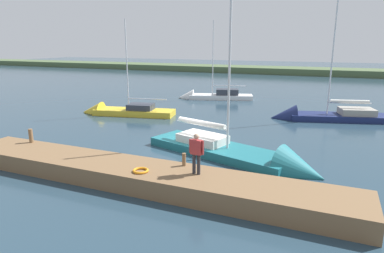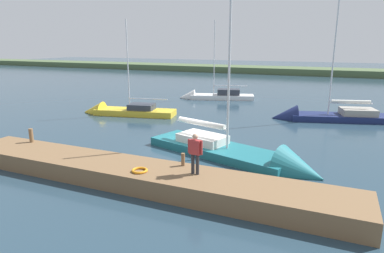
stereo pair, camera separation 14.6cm
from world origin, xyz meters
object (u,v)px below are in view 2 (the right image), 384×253
at_px(mooring_post_far, 31,135).
at_px(sailboat_far_right, 321,118).
at_px(person_on_dock, 195,151).
at_px(mooring_post_near, 183,159).
at_px(sailboat_outer_mooring, 247,159).
at_px(sailboat_inner_slip, 211,97).
at_px(sailboat_behind_pier, 121,113).
at_px(life_ring_buoy, 140,170).

relative_size(mooring_post_far, sailboat_far_right, 0.07).
bearing_deg(person_on_dock, mooring_post_near, 55.35).
height_order(sailboat_outer_mooring, person_on_dock, sailboat_outer_mooring).
xyz_separation_m(mooring_post_near, sailboat_outer_mooring, (-1.83, -3.81, -0.95)).
relative_size(sailboat_inner_slip, sailboat_behind_pier, 1.04).
relative_size(sailboat_inner_slip, person_on_dock, 5.37).
relative_size(life_ring_buoy, sailboat_far_right, 0.06).
bearing_deg(sailboat_outer_mooring, sailboat_inner_slip, 132.23).
distance_m(sailboat_inner_slip, sailboat_far_right, 13.10).
bearing_deg(mooring_post_near, sailboat_far_right, -107.19).
distance_m(sailboat_behind_pier, person_on_dock, 16.74).
relative_size(mooring_post_near, person_on_dock, 0.33).
height_order(sailboat_inner_slip, person_on_dock, sailboat_inner_slip).
bearing_deg(mooring_post_far, sailboat_far_right, -131.33).
distance_m(mooring_post_near, sailboat_outer_mooring, 4.33).
distance_m(sailboat_outer_mooring, person_on_dock, 4.87).
height_order(life_ring_buoy, sailboat_behind_pier, sailboat_behind_pier).
bearing_deg(sailboat_far_right, life_ring_buoy, 54.53).
distance_m(sailboat_inner_slip, sailboat_behind_pier, 11.53).
xyz_separation_m(mooring_post_near, sailboat_behind_pier, (10.97, -11.06, -0.94)).
distance_m(mooring_post_far, sailboat_behind_pier, 11.31).
xyz_separation_m(mooring_post_near, life_ring_buoy, (1.34, 1.34, -0.23)).
bearing_deg(mooring_post_near, life_ring_buoy, 44.93).
bearing_deg(person_on_dock, sailboat_behind_pier, 48.96).
relative_size(sailboat_outer_mooring, sailboat_far_right, 0.98).
bearing_deg(sailboat_behind_pier, person_on_dock, 123.45).
xyz_separation_m(sailboat_outer_mooring, person_on_dock, (0.99, 4.48, 1.64)).
height_order(sailboat_far_right, sailboat_behind_pier, sailboat_far_right).
bearing_deg(sailboat_outer_mooring, life_ring_buoy, -104.91).
bearing_deg(sailboat_outer_mooring, mooring_post_near, -98.93).
bearing_deg(sailboat_far_right, person_on_dock, 60.80).
bearing_deg(sailboat_behind_pier, sailboat_inner_slip, -123.43).
xyz_separation_m(life_ring_buoy, person_on_dock, (-2.19, -0.67, 0.92)).
height_order(mooring_post_near, sailboat_inner_slip, sailboat_inner_slip).
xyz_separation_m(mooring_post_far, sailboat_inner_slip, (-2.16, -21.78, -0.98)).
height_order(sailboat_outer_mooring, sailboat_inner_slip, sailboat_outer_mooring).
bearing_deg(sailboat_outer_mooring, mooring_post_far, -143.65).
distance_m(sailboat_outer_mooring, sailboat_behind_pier, 14.72).
bearing_deg(sailboat_behind_pier, sailboat_far_right, -175.82).
relative_size(sailboat_far_right, sailboat_behind_pier, 1.24).
height_order(mooring_post_far, sailboat_far_right, sailboat_far_right).
height_order(sailboat_inner_slip, sailboat_behind_pier, sailboat_inner_slip).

